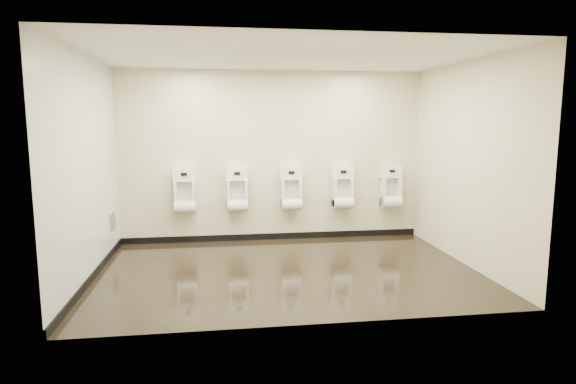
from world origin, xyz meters
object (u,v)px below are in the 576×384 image
at_px(urinal_2, 291,192).
at_px(urinal_0, 185,194).
at_px(urinal_4, 391,190).
at_px(access_panel, 113,221).
at_px(urinal_3, 342,191).
at_px(urinal_1, 237,193).

bearing_deg(urinal_2, urinal_0, 180.00).
bearing_deg(urinal_4, access_panel, -174.59).
distance_m(urinal_2, urinal_3, 0.88).
bearing_deg(urinal_4, urinal_2, 180.00).
relative_size(urinal_0, urinal_3, 1.00).
distance_m(urinal_0, urinal_1, 0.84).
bearing_deg(urinal_1, urinal_2, 0.00).
bearing_deg(urinal_0, urinal_2, 0.00).
xyz_separation_m(access_panel, urinal_3, (3.65, 0.43, 0.32)).
height_order(urinal_0, urinal_2, same).
relative_size(urinal_3, urinal_4, 1.00).
height_order(urinal_3, urinal_4, same).
height_order(access_panel, urinal_1, urinal_1).
height_order(access_panel, urinal_4, urinal_4).
xyz_separation_m(urinal_1, urinal_4, (2.61, 0.00, 0.00)).
xyz_separation_m(access_panel, urinal_4, (4.49, 0.43, 0.32)).
bearing_deg(access_panel, urinal_0, 22.18).
bearing_deg(urinal_4, urinal_1, 180.00).
relative_size(urinal_0, urinal_4, 1.00).
height_order(urinal_1, urinal_4, same).
bearing_deg(access_panel, urinal_2, 8.73).
bearing_deg(urinal_3, urinal_2, 180.00).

